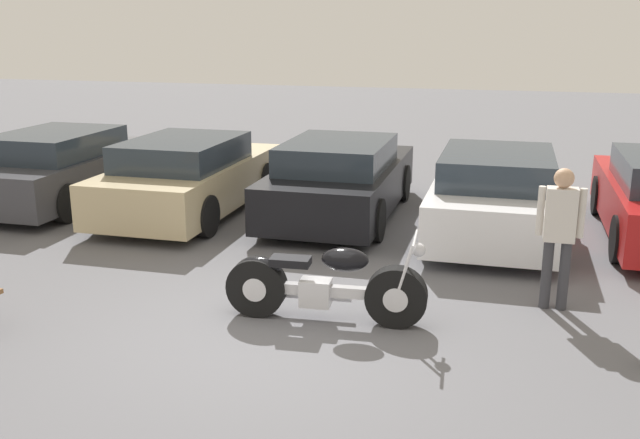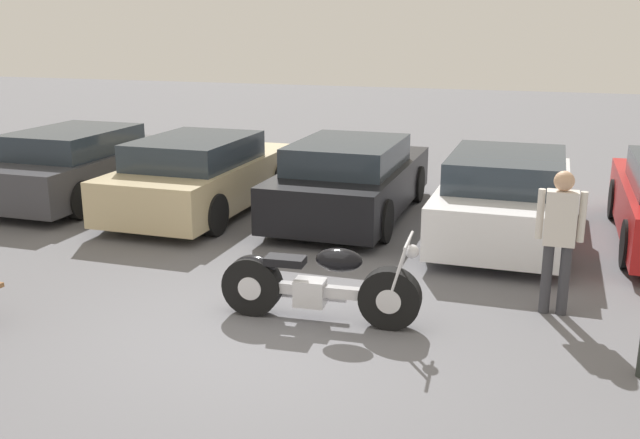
% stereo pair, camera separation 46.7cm
% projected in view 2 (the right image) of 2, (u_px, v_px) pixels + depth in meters
% --- Properties ---
extents(ground_plane, '(60.00, 60.00, 0.00)m').
position_uv_depth(ground_plane, '(257.00, 335.00, 7.57)').
color(ground_plane, slate).
extents(motorcycle, '(2.25, 0.62, 1.02)m').
position_uv_depth(motorcycle, '(317.00, 285.00, 7.85)').
color(motorcycle, black).
rests_on(motorcycle, ground_plane).
extents(parked_car_dark_grey, '(1.93, 4.33, 1.33)m').
position_uv_depth(parked_car_dark_grey, '(82.00, 165.00, 13.32)').
color(parked_car_dark_grey, '#3D3D42').
rests_on(parked_car_dark_grey, ground_plane).
extents(parked_car_champagne, '(1.93, 4.33, 1.33)m').
position_uv_depth(parked_car_champagne, '(202.00, 175.00, 12.40)').
color(parked_car_champagne, '#C6B284').
rests_on(parked_car_champagne, ground_plane).
extents(parked_car_black, '(1.93, 4.33, 1.33)m').
position_uv_depth(parked_car_black, '(351.00, 180.00, 12.04)').
color(parked_car_black, black).
rests_on(parked_car_black, ground_plane).
extents(parked_car_white, '(1.93, 4.33, 1.33)m').
position_uv_depth(parked_car_white, '(506.00, 196.00, 10.90)').
color(parked_car_white, white).
rests_on(parked_car_white, ground_plane).
extents(person_standing, '(0.52, 0.22, 1.66)m').
position_uv_depth(person_standing, '(560.00, 231.00, 7.88)').
color(person_standing, '#38383D').
rests_on(person_standing, ground_plane).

